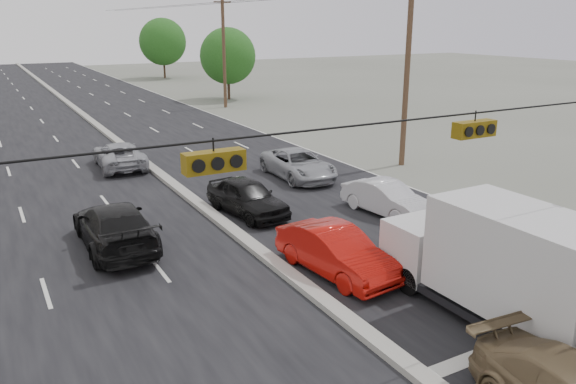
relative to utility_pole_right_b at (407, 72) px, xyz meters
name	(u,v)px	position (x,y,z in m)	size (l,w,h in m)	color
ground	(405,368)	(-12.50, -15.00, -5.11)	(200.00, 200.00, 0.00)	#606356
road_surface	(113,139)	(-12.50, 15.00, -5.11)	(20.00, 160.00, 0.02)	black
center_median	(113,138)	(-12.50, 15.00, -5.01)	(0.50, 160.00, 0.20)	gray
utility_pole_right_b	(407,72)	(0.00, 0.00, 0.00)	(1.60, 0.30, 10.00)	#422D1E
utility_pole_right_c	(224,51)	(0.00, 25.00, 0.00)	(1.60, 0.30, 10.00)	#422D1E
traffic_signals	(471,128)	(-11.10, -15.00, 0.39)	(25.00, 0.30, 0.54)	black
tree_right_mid	(228,56)	(2.50, 30.00, -0.77)	(5.60, 5.60, 7.14)	#382619
tree_right_far	(163,42)	(3.50, 55.00, -0.15)	(6.40, 6.40, 8.16)	#382619
box_truck	(499,263)	(-9.00, -14.44, -3.45)	(2.31, 6.39, 3.23)	black
red_sedan	(336,252)	(-11.10, -10.00, -4.36)	(1.58, 4.52, 1.49)	#B8110B
queue_car_a	(247,197)	(-11.10, -3.46, -4.36)	(1.76, 4.38, 1.49)	black
queue_car_b	(386,199)	(-6.07, -6.22, -4.43)	(1.44, 4.12, 1.36)	silver
queue_car_c	(298,164)	(-6.43, 0.41, -4.40)	(2.35, 5.09, 1.41)	#97999E
oncoming_near	(115,226)	(-16.67, -4.46, -4.31)	(2.24, 5.52, 1.60)	black
oncoming_far	(119,155)	(-13.90, 6.94, -4.41)	(2.31, 5.01, 1.39)	#9D9EA4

